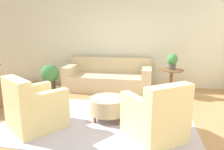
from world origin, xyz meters
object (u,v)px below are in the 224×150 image
(couch, at_px, (108,78))
(armchair_left, at_px, (34,109))
(armchair_right, at_px, (156,117))
(potted_plant_floor, at_px, (50,75))
(potted_plant_on_side_table, at_px, (172,61))
(side_table, at_px, (171,77))
(ottoman_table, at_px, (108,105))

(couch, xyz_separation_m, armchair_left, (-0.78, -2.55, 0.05))
(armchair_right, distance_m, potted_plant_floor, 3.65)
(armchair_left, relative_size, potted_plant_on_side_table, 2.81)
(side_table, bearing_deg, armchair_right, -100.42)
(ottoman_table, height_order, side_table, side_table)
(side_table, xyz_separation_m, potted_plant_floor, (-3.23, 0.04, -0.06))
(armchair_right, height_order, potted_plant_floor, armchair_right)
(armchair_left, distance_m, side_table, 3.34)
(potted_plant_on_side_table, bearing_deg, armchair_left, -136.44)
(armchair_left, relative_size, armchair_right, 1.00)
(potted_plant_floor, bearing_deg, armchair_left, -70.80)
(potted_plant_on_side_table, bearing_deg, couch, 171.26)
(ottoman_table, height_order, potted_plant_floor, potted_plant_floor)
(couch, relative_size, potted_plant_floor, 3.43)
(ottoman_table, bearing_deg, potted_plant_on_side_table, 53.62)
(potted_plant_on_side_table, bearing_deg, armchair_right, -100.42)
(couch, distance_m, potted_plant_on_side_table, 1.75)
(potted_plant_floor, bearing_deg, potted_plant_on_side_table, -0.66)
(side_table, bearing_deg, couch, 171.26)
(ottoman_table, relative_size, potted_plant_on_side_table, 1.72)
(couch, distance_m, potted_plant_floor, 1.61)
(armchair_right, height_order, side_table, armchair_right)
(side_table, bearing_deg, armchair_left, -136.44)
(armchair_left, distance_m, ottoman_table, 1.28)
(couch, height_order, ottoman_table, couch)
(ottoman_table, distance_m, side_table, 2.15)
(ottoman_table, xyz_separation_m, side_table, (1.27, 1.73, 0.18))
(couch, xyz_separation_m, armchair_right, (1.21, -2.55, 0.05))
(armchair_right, distance_m, side_table, 2.34)
(armchair_left, xyz_separation_m, ottoman_table, (1.15, 0.57, -0.08))
(armchair_left, relative_size, side_table, 1.67)
(armchair_left, bearing_deg, ottoman_table, 26.53)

